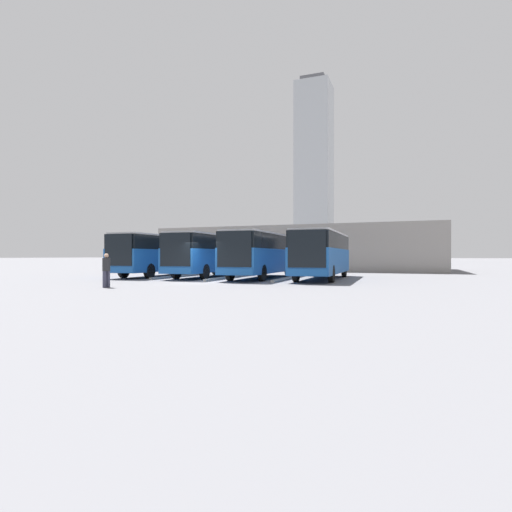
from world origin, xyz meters
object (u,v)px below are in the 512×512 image
(bus_3, at_px, (161,254))
(bus_0, at_px, (322,253))
(bus_2, at_px, (211,253))
(pedestrian, at_px, (106,269))
(bus_1, at_px, (262,253))

(bus_3, bearing_deg, bus_0, 179.58)
(bus_0, xyz_separation_m, bus_2, (8.67, 0.11, 0.00))
(bus_3, distance_m, pedestrian, 11.68)
(bus_1, distance_m, pedestrian, 11.73)
(bus_1, xyz_separation_m, pedestrian, (4.51, 10.79, -0.87))
(bus_0, bearing_deg, pedestrian, 49.78)
(bus_0, distance_m, bus_2, 8.67)
(bus_3, relative_size, pedestrian, 6.14)
(bus_1, relative_size, bus_3, 1.00)
(bus_2, bearing_deg, bus_3, 1.32)
(bus_1, distance_m, bus_3, 8.67)
(bus_2, relative_size, pedestrian, 6.14)
(bus_0, distance_m, bus_1, 4.36)
(pedestrian, bearing_deg, bus_0, -26.79)
(bus_0, bearing_deg, bus_3, -0.42)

